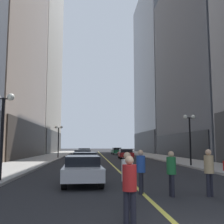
# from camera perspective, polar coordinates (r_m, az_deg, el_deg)

# --- Properties ---
(ground_plane) EXTENTS (200.00, 200.00, 0.00)m
(ground_plane) POSITION_cam_1_polar(r_m,az_deg,el_deg) (40.08, -1.54, -9.53)
(ground_plane) COLOR #262628
(sidewalk_left) EXTENTS (4.50, 78.00, 0.15)m
(sidewalk_left) POSITION_cam_1_polar(r_m,az_deg,el_deg) (40.51, -13.44, -9.21)
(sidewalk_left) COLOR #ADA8A0
(sidewalk_left) RESTS_ON ground
(sidewalk_right) EXTENTS (4.50, 78.00, 0.15)m
(sidewalk_right) POSITION_cam_1_polar(r_m,az_deg,el_deg) (41.32, 10.11, -9.24)
(sidewalk_right) COLOR #ADA8A0
(sidewalk_right) RESTS_ON ground
(lane_centre_stripe) EXTENTS (0.16, 70.00, 0.01)m
(lane_centre_stripe) POSITION_cam_1_polar(r_m,az_deg,el_deg) (40.08, -1.54, -9.52)
(lane_centre_stripe) COLOR #E5D64C
(lane_centre_stripe) RESTS_ON ground
(building_right_mid) EXTENTS (13.94, 24.00, 29.04)m
(building_right_mid) POSITION_cam_1_polar(r_m,az_deg,el_deg) (45.75, 21.17, 9.60)
(building_right_mid) COLOR slate
(building_right_mid) RESTS_ON ground
(building_right_far) EXTENTS (13.88, 26.00, 40.93)m
(building_right_far) POSITION_cam_1_polar(r_m,az_deg,el_deg) (70.29, 11.87, 8.56)
(building_right_far) COLOR slate
(building_right_far) RESTS_ON ground
(car_silver) EXTENTS (1.99, 4.58, 1.32)m
(car_silver) POSITION_cam_1_polar(r_m,az_deg,el_deg) (13.51, -6.20, -11.65)
(car_silver) COLOR #B7B7BC
(car_silver) RESTS_ON ground
(car_white) EXTENTS (1.98, 4.70, 1.32)m
(car_white) POSITION_cam_1_polar(r_m,az_deg,el_deg) (20.06, -5.75, -10.08)
(car_white) COLOR silver
(car_white) RESTS_ON ground
(car_grey) EXTENTS (2.10, 4.59, 1.32)m
(car_grey) POSITION_cam_1_polar(r_m,az_deg,el_deg) (29.38, -6.23, -9.05)
(car_grey) COLOR slate
(car_grey) RESTS_ON ground
(car_red) EXTENTS (1.85, 4.83, 1.32)m
(car_red) POSITION_cam_1_polar(r_m,az_deg,el_deg) (36.92, 2.83, -8.63)
(car_red) COLOR #B21919
(car_red) RESTS_ON ground
(car_navy) EXTENTS (2.14, 4.64, 1.32)m
(car_navy) POSITION_cam_1_polar(r_m,az_deg,el_deg) (43.51, -5.88, -8.33)
(car_navy) COLOR #141E4C
(car_navy) RESTS_ON ground
(car_green) EXTENTS (1.84, 4.69, 1.32)m
(car_green) POSITION_cam_1_polar(r_m,az_deg,el_deg) (53.86, 0.94, -8.08)
(car_green) COLOR #196038
(car_green) RESTS_ON ground
(pedestrian_in_tan_trench) EXTENTS (0.46, 0.46, 1.70)m
(pedestrian_in_tan_trench) POSITION_cam_1_polar(r_m,az_deg,el_deg) (10.75, 19.60, -11.11)
(pedestrian_in_tan_trench) COLOR black
(pedestrian_in_tan_trench) RESTS_ON ground
(pedestrian_in_white_shirt) EXTENTS (0.39, 0.39, 1.64)m
(pedestrian_in_white_shirt) POSITION_cam_1_polar(r_m,az_deg,el_deg) (8.24, 3.21, -13.14)
(pedestrian_in_white_shirt) COLOR black
(pedestrian_in_white_shirt) RESTS_ON ground
(pedestrian_in_green_parka) EXTENTS (0.37, 0.37, 1.63)m
(pedestrian_in_green_parka) POSITION_cam_1_polar(r_m,az_deg,el_deg) (10.40, 12.29, -11.74)
(pedestrian_in_green_parka) COLOR black
(pedestrian_in_green_parka) RESTS_ON ground
(pedestrian_in_red_jacket) EXTENTS (0.40, 0.40, 1.59)m
(pedestrian_in_red_jacket) POSITION_cam_1_polar(r_m,az_deg,el_deg) (6.70, 3.69, -14.86)
(pedestrian_in_red_jacket) COLOR black
(pedestrian_in_red_jacket) RESTS_ON ground
(pedestrian_in_blue_hoodie) EXTENTS (0.45, 0.45, 1.66)m
(pedestrian_in_blue_hoodie) POSITION_cam_1_polar(r_m,az_deg,el_deg) (10.74, 6.05, -11.59)
(pedestrian_in_blue_hoodie) COLOR black
(pedestrian_in_blue_hoodie) RESTS_ON ground
(street_lamp_left_near) EXTENTS (1.06, 0.36, 4.43)m
(street_lamp_left_near) POSITION_cam_1_polar(r_m,az_deg,el_deg) (14.64, -21.84, -0.88)
(street_lamp_left_near) COLOR black
(street_lamp_left_near) RESTS_ON ground
(street_lamp_left_far) EXTENTS (1.06, 0.36, 4.43)m
(street_lamp_left_far) POSITION_cam_1_polar(r_m,az_deg,el_deg) (37.81, -11.10, -4.62)
(street_lamp_left_far) COLOR black
(street_lamp_left_far) RESTS_ON ground
(street_lamp_right_mid) EXTENTS (1.06, 0.36, 4.43)m
(street_lamp_right_mid) POSITION_cam_1_polar(r_m,az_deg,el_deg) (24.26, 15.91, -3.30)
(street_lamp_right_mid) COLOR black
(street_lamp_right_mid) RESTS_ON ground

